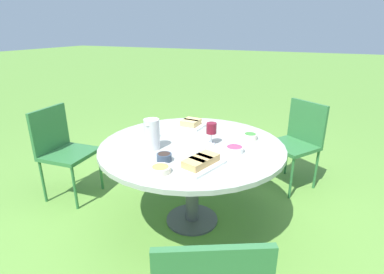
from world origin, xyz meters
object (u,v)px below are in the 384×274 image
Objects in this scene: water_pitcher at (152,134)px; wine_glass at (211,129)px; chair_far_back at (298,138)px; chair_near_left at (62,146)px; dining_table at (192,153)px.

water_pitcher is 1.34× the size of wine_glass.
wine_glass is at bearing -30.63° from chair_far_back.
wine_glass is at bearing 96.77° from chair_near_left.
water_pitcher is (0.21, -0.24, 0.20)m from dining_table.
wine_glass reaches higher than dining_table.
dining_table is at bearing -62.73° from wine_glass.
water_pitcher reaches higher than dining_table.
wine_glass is at bearing 117.27° from dining_table.
chair_far_back is at bearing 145.72° from dining_table.
chair_near_left is at bearing -60.48° from chair_far_back.
water_pitcher reaches higher than chair_near_left.
chair_far_back is (-1.06, 0.72, -0.12)m from dining_table.
dining_table is 8.44× the size of wine_glass.
wine_glass is (-0.17, 1.46, 0.32)m from chair_near_left.
chair_near_left is (0.10, -1.33, -0.12)m from dining_table.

